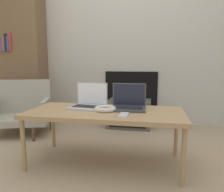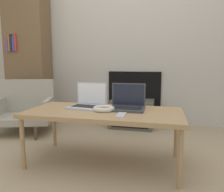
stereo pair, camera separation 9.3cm
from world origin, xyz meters
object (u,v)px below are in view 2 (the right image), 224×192
laptop_right (127,104)px  armchair (26,107)px  tv (132,113)px  headphones (104,109)px  phone (121,115)px  laptop_left (88,102)px

laptop_right → armchair: bearing=157.2°
tv → headphones: bearing=-93.5°
phone → tv: size_ratio=0.25×
phone → armchair: bearing=149.9°
headphones → laptop_left: bearing=147.9°
headphones → tv: (0.07, 1.17, -0.30)m
laptop_left → headphones: bearing=-24.7°
headphones → laptop_right: bearing=32.8°
tv → phone: bearing=-85.6°
headphones → phone: (0.17, -0.13, -0.01)m
headphones → armchair: (-1.24, 0.68, -0.17)m
headphones → phone: headphones is taller
phone → tv: bearing=94.4°
phone → tv: 1.34m
headphones → armchair: size_ratio=0.23×
headphones → armchair: 1.42m
laptop_left → headphones: 0.22m
laptop_left → tv: laptop_left is taller
laptop_left → armchair: 1.21m
laptop_left → laptop_right: same height
laptop_right → phone: laptop_right is taller
laptop_right → phone: 0.25m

